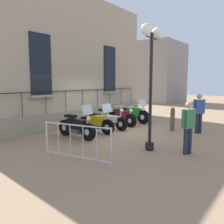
{
  "coord_description": "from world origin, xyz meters",
  "views": [
    {
      "loc": [
        6.3,
        -8.66,
        2.19
      ],
      "look_at": [
        -0.15,
        0.0,
        0.8
      ],
      "focal_mm": 38.33,
      "sensor_mm": 36.0,
      "label": 1
    }
  ],
  "objects_px": {
    "crowd_barrier": "(77,142)",
    "motorcycle_white": "(110,120)",
    "motorcycle_maroon": "(122,117)",
    "lamppost": "(151,66)",
    "motorcycle_yellow": "(96,122)",
    "bollard": "(172,119)",
    "motorcycle_black": "(77,127)",
    "pedestrian_standing": "(188,125)",
    "pedestrian_walking": "(199,111)",
    "motorcycle_green": "(134,114)"
  },
  "relations": [
    {
      "from": "motorcycle_green",
      "to": "crowd_barrier",
      "type": "bearing_deg",
      "value": -71.8
    },
    {
      "from": "motorcycle_maroon",
      "to": "motorcycle_green",
      "type": "relative_size",
      "value": 0.92
    },
    {
      "from": "pedestrian_walking",
      "to": "motorcycle_black",
      "type": "bearing_deg",
      "value": -134.0
    },
    {
      "from": "motorcycle_white",
      "to": "lamppost",
      "type": "relative_size",
      "value": 0.55
    },
    {
      "from": "motorcycle_green",
      "to": "lamppost",
      "type": "height_order",
      "value": "lamppost"
    },
    {
      "from": "motorcycle_black",
      "to": "crowd_barrier",
      "type": "xyz_separation_m",
      "value": [
        2.01,
        -2.0,
        0.12
      ]
    },
    {
      "from": "motorcycle_yellow",
      "to": "pedestrian_walking",
      "type": "bearing_deg",
      "value": 35.16
    },
    {
      "from": "motorcycle_white",
      "to": "crowd_barrier",
      "type": "relative_size",
      "value": 0.99
    },
    {
      "from": "pedestrian_standing",
      "to": "pedestrian_walking",
      "type": "relative_size",
      "value": 0.95
    },
    {
      "from": "crowd_barrier",
      "to": "bollard",
      "type": "height_order",
      "value": "crowd_barrier"
    },
    {
      "from": "motorcycle_green",
      "to": "bollard",
      "type": "xyz_separation_m",
      "value": [
        2.52,
        -0.83,
        0.07
      ]
    },
    {
      "from": "motorcycle_black",
      "to": "motorcycle_white",
      "type": "distance_m",
      "value": 2.22
    },
    {
      "from": "lamppost",
      "to": "crowd_barrier",
      "type": "relative_size",
      "value": 1.81
    },
    {
      "from": "pedestrian_standing",
      "to": "lamppost",
      "type": "bearing_deg",
      "value": -164.76
    },
    {
      "from": "motorcycle_green",
      "to": "lamppost",
      "type": "bearing_deg",
      "value": -52.89
    },
    {
      "from": "crowd_barrier",
      "to": "motorcycle_white",
      "type": "bearing_deg",
      "value": 116.35
    },
    {
      "from": "bollard",
      "to": "pedestrian_walking",
      "type": "distance_m",
      "value": 1.18
    },
    {
      "from": "motorcycle_white",
      "to": "bollard",
      "type": "bearing_deg",
      "value": 27.35
    },
    {
      "from": "lamppost",
      "to": "pedestrian_walking",
      "type": "relative_size",
      "value": 2.3
    },
    {
      "from": "motorcycle_green",
      "to": "crowd_barrier",
      "type": "relative_size",
      "value": 0.97
    },
    {
      "from": "motorcycle_maroon",
      "to": "bollard",
      "type": "bearing_deg",
      "value": 6.68
    },
    {
      "from": "bollard",
      "to": "crowd_barrier",
      "type": "bearing_deg",
      "value": -94.46
    },
    {
      "from": "bollard",
      "to": "pedestrian_walking",
      "type": "bearing_deg",
      "value": 6.98
    },
    {
      "from": "motorcycle_maroon",
      "to": "pedestrian_walking",
      "type": "bearing_deg",
      "value": 6.77
    },
    {
      "from": "motorcycle_white",
      "to": "bollard",
      "type": "height_order",
      "value": "motorcycle_white"
    },
    {
      "from": "motorcycle_yellow",
      "to": "bollard",
      "type": "height_order",
      "value": "motorcycle_yellow"
    },
    {
      "from": "motorcycle_white",
      "to": "pedestrian_walking",
      "type": "relative_size",
      "value": 1.26
    },
    {
      "from": "bollard",
      "to": "pedestrian_walking",
      "type": "xyz_separation_m",
      "value": [
        1.1,
        0.13,
        0.42
      ]
    },
    {
      "from": "motorcycle_white",
      "to": "motorcycle_maroon",
      "type": "relative_size",
      "value": 1.11
    },
    {
      "from": "lamppost",
      "to": "pedestrian_standing",
      "type": "relative_size",
      "value": 2.41
    },
    {
      "from": "motorcycle_yellow",
      "to": "motorcycle_white",
      "type": "relative_size",
      "value": 0.92
    },
    {
      "from": "bollard",
      "to": "motorcycle_maroon",
      "type": "bearing_deg",
      "value": -173.32
    },
    {
      "from": "bollard",
      "to": "motorcycle_black",
      "type": "bearing_deg",
      "value": -124.66
    },
    {
      "from": "pedestrian_standing",
      "to": "pedestrian_walking",
      "type": "height_order",
      "value": "pedestrian_walking"
    },
    {
      "from": "motorcycle_white",
      "to": "lamppost",
      "type": "bearing_deg",
      "value": -32.61
    },
    {
      "from": "motorcycle_black",
      "to": "crowd_barrier",
      "type": "bearing_deg",
      "value": -44.95
    },
    {
      "from": "crowd_barrier",
      "to": "motorcycle_green",
      "type": "bearing_deg",
      "value": 108.2
    },
    {
      "from": "motorcycle_green",
      "to": "motorcycle_maroon",
      "type": "bearing_deg",
      "value": -90.21
    },
    {
      "from": "motorcycle_yellow",
      "to": "motorcycle_green",
      "type": "relative_size",
      "value": 0.94
    },
    {
      "from": "motorcycle_black",
      "to": "motorcycle_white",
      "type": "xyz_separation_m",
      "value": [
        -0.09,
        2.22,
        -0.04
      ]
    },
    {
      "from": "bollard",
      "to": "pedestrian_standing",
      "type": "xyz_separation_m",
      "value": [
        1.73,
        -3.01,
        0.37
      ]
    },
    {
      "from": "motorcycle_black",
      "to": "motorcycle_yellow",
      "type": "distance_m",
      "value": 1.17
    },
    {
      "from": "motorcycle_white",
      "to": "pedestrian_standing",
      "type": "distance_m",
      "value": 4.61
    },
    {
      "from": "motorcycle_maroon",
      "to": "lamppost",
      "type": "height_order",
      "value": "lamppost"
    },
    {
      "from": "motorcycle_yellow",
      "to": "bollard",
      "type": "xyz_separation_m",
      "value": [
        2.44,
        2.36,
        0.08
      ]
    },
    {
      "from": "motorcycle_white",
      "to": "pedestrian_walking",
      "type": "distance_m",
      "value": 3.94
    },
    {
      "from": "motorcycle_black",
      "to": "motorcycle_green",
      "type": "relative_size",
      "value": 0.95
    },
    {
      "from": "motorcycle_green",
      "to": "lamppost",
      "type": "distance_m",
      "value": 5.64
    },
    {
      "from": "crowd_barrier",
      "to": "motorcycle_yellow",
      "type": "bearing_deg",
      "value": 122.27
    },
    {
      "from": "motorcycle_black",
      "to": "lamppost",
      "type": "xyz_separation_m",
      "value": [
        3.05,
        0.21,
        2.2
      ]
    }
  ]
}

